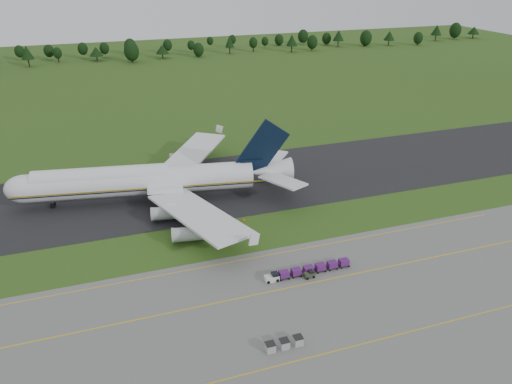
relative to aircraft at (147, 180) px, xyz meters
name	(u,v)px	position (x,y,z in m)	size (l,w,h in m)	color
ground	(239,235)	(16.74, -24.42, -5.83)	(600.00, 600.00, 0.00)	#2D4E17
apron	(298,332)	(16.74, -58.42, -5.80)	(300.00, 52.00, 0.06)	slate
taxiway	(209,186)	(16.74, 3.58, -5.79)	(300.00, 40.00, 0.08)	black
apron_markings	(283,307)	(16.74, -51.40, -5.77)	(300.00, 30.20, 0.01)	yellow
tree_line	(142,49)	(23.63, 196.60, 0.46)	(524.73, 23.08, 11.79)	black
aircraft	(147,180)	(0.00, 0.00, 0.00)	(73.02, 69.96, 20.42)	white
baggage_train	(307,270)	(25.09, -43.23, -4.92)	(18.02, 1.63, 1.57)	silver
utility_cart	(309,275)	(25.01, -44.55, -5.24)	(2.08, 1.39, 1.09)	#313827
uld_row	(284,344)	(13.15, -61.02, -5.01)	(6.33, 1.53, 1.51)	#A1A1A1
edge_markers	(211,226)	(11.84, -18.54, -5.56)	(16.60, 0.30, 0.60)	#F86607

